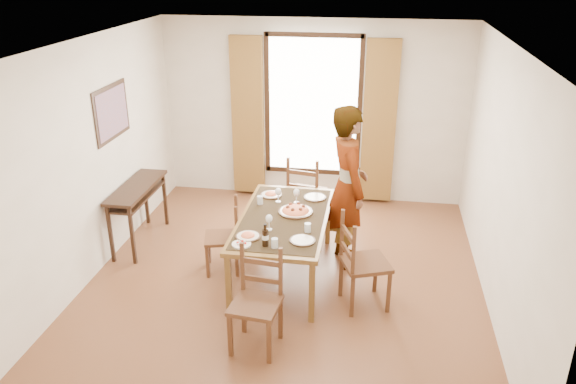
% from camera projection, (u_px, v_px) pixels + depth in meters
% --- Properties ---
extents(ground, '(5.00, 5.00, 0.00)m').
position_uv_depth(ground, '(286.00, 278.00, 6.60)').
color(ground, '#502D19').
rests_on(ground, ground).
extents(room_shell, '(4.60, 5.10, 2.74)m').
position_uv_depth(room_shell, '(287.00, 151.00, 6.11)').
color(room_shell, silver).
rests_on(room_shell, ground).
extents(console_table, '(0.38, 1.20, 0.80)m').
position_uv_depth(console_table, '(137.00, 194.00, 7.17)').
color(console_table, black).
rests_on(console_table, ground).
extents(dining_table, '(0.99, 1.85, 0.76)m').
position_uv_depth(dining_table, '(284.00, 222.00, 6.42)').
color(dining_table, brown).
rests_on(dining_table, ground).
extents(chair_west, '(0.49, 0.49, 0.90)m').
position_uv_depth(chair_west, '(225.00, 238.00, 6.63)').
color(chair_west, '#592F1D').
rests_on(chair_west, ground).
extents(chair_north, '(0.54, 0.54, 1.06)m').
position_uv_depth(chair_north, '(306.00, 194.00, 7.65)').
color(chair_north, '#592F1D').
rests_on(chair_north, ground).
extents(chair_south, '(0.49, 0.49, 1.01)m').
position_uv_depth(chair_south, '(257.00, 304.00, 5.31)').
color(chair_south, '#592F1D').
rests_on(chair_south, ground).
extents(chair_east, '(0.60, 0.60, 1.06)m').
position_uv_depth(chair_east, '(362.00, 264.00, 5.94)').
color(chair_east, '#592F1D').
rests_on(chair_east, ground).
extents(man, '(1.02, 0.94, 1.97)m').
position_uv_depth(man, '(348.00, 187.00, 6.61)').
color(man, '#96979E').
rests_on(man, ground).
extents(plate_sw, '(0.27, 0.27, 0.05)m').
position_uv_depth(plate_sw, '(248.00, 235.00, 5.93)').
color(plate_sw, silver).
rests_on(plate_sw, dining_table).
extents(plate_se, '(0.27, 0.27, 0.05)m').
position_uv_depth(plate_se, '(302.00, 239.00, 5.84)').
color(plate_se, silver).
rests_on(plate_se, dining_table).
extents(plate_nw, '(0.27, 0.27, 0.05)m').
position_uv_depth(plate_nw, '(271.00, 194.00, 6.94)').
color(plate_nw, silver).
rests_on(plate_nw, dining_table).
extents(plate_ne, '(0.27, 0.27, 0.05)m').
position_uv_depth(plate_ne, '(315.00, 196.00, 6.87)').
color(plate_ne, silver).
rests_on(plate_ne, dining_table).
extents(pasta_platter, '(0.40, 0.40, 0.10)m').
position_uv_depth(pasta_platter, '(296.00, 209.00, 6.48)').
color(pasta_platter, red).
rests_on(pasta_platter, dining_table).
extents(caprese_plate, '(0.20, 0.20, 0.04)m').
position_uv_depth(caprese_plate, '(241.00, 243.00, 5.77)').
color(caprese_plate, silver).
rests_on(caprese_plate, dining_table).
extents(wine_glass_a, '(0.08, 0.08, 0.18)m').
position_uv_depth(wine_glass_a, '(269.00, 222.00, 6.06)').
color(wine_glass_a, white).
rests_on(wine_glass_a, dining_table).
extents(wine_glass_b, '(0.08, 0.08, 0.18)m').
position_uv_depth(wine_glass_b, '(296.00, 196.00, 6.71)').
color(wine_glass_b, white).
rests_on(wine_glass_b, dining_table).
extents(wine_glass_c, '(0.08, 0.08, 0.18)m').
position_uv_depth(wine_glass_c, '(278.00, 195.00, 6.74)').
color(wine_glass_c, white).
rests_on(wine_glass_c, dining_table).
extents(tumbler_a, '(0.07, 0.07, 0.10)m').
position_uv_depth(tumbler_a, '(308.00, 228.00, 6.03)').
color(tumbler_a, silver).
rests_on(tumbler_a, dining_table).
extents(tumbler_b, '(0.07, 0.07, 0.10)m').
position_uv_depth(tumbler_b, '(260.00, 200.00, 6.70)').
color(tumbler_b, silver).
rests_on(tumbler_b, dining_table).
extents(tumbler_c, '(0.07, 0.07, 0.10)m').
position_uv_depth(tumbler_c, '(275.00, 243.00, 5.71)').
color(tumbler_c, silver).
rests_on(tumbler_c, dining_table).
extents(wine_bottle, '(0.07, 0.07, 0.25)m').
position_uv_depth(wine_bottle, '(265.00, 235.00, 5.72)').
color(wine_bottle, black).
rests_on(wine_bottle, dining_table).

